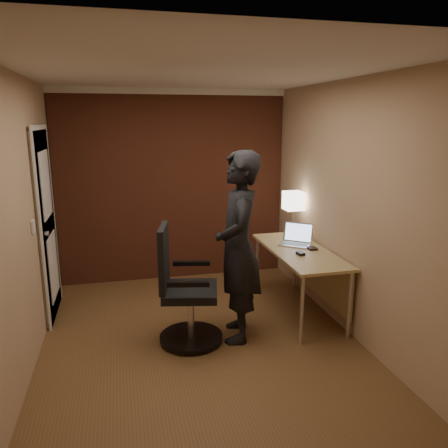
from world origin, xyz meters
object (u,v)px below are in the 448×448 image
at_px(mouse, 300,253).
at_px(office_chair, 183,293).
at_px(desk, 305,260).
at_px(person, 238,248).
at_px(laptop, 296,238).
at_px(desk_lamp, 293,201).
at_px(wallet, 312,248).

relative_size(mouse, office_chair, 0.09).
xyz_separation_m(desk, office_chair, (-1.41, -0.37, -0.10)).
bearing_deg(person, mouse, 117.67).
bearing_deg(laptop, desk, -85.55).
relative_size(desk, laptop, 3.58).
distance_m(mouse, office_chair, 1.31).
relative_size(desk_lamp, laptop, 1.28).
xyz_separation_m(desk_lamp, mouse, (-0.24, -0.80, -0.40)).
distance_m(desk_lamp, wallet, 0.76).
height_order(desk_lamp, office_chair, desk_lamp).
bearing_deg(person, office_chair, -79.54).
bearing_deg(desk_lamp, desk, -99.05).
relative_size(laptop, mouse, 4.19).
xyz_separation_m(laptop, person, (-0.85, -0.61, 0.13)).
bearing_deg(office_chair, laptop, 23.05).
xyz_separation_m(desk_lamp, office_chair, (-1.51, -0.99, -0.65)).
bearing_deg(laptop, office_chair, -156.95).
xyz_separation_m(wallet, office_chair, (-1.48, -0.35, -0.24)).
xyz_separation_m(wallet, person, (-0.94, -0.36, 0.18)).
relative_size(office_chair, person, 0.62).
bearing_deg(office_chair, desk, 14.87).
relative_size(desk_lamp, person, 0.29).
bearing_deg(desk, office_chair, -165.13).
xyz_separation_m(laptop, office_chair, (-1.40, -0.59, -0.29)).
distance_m(laptop, wallet, 0.27).
height_order(desk, person, person).
distance_m(desk_lamp, office_chair, 1.92).
relative_size(laptop, wallet, 3.81).
height_order(mouse, wallet, mouse).
xyz_separation_m(desk, person, (-0.87, -0.39, 0.32)).
bearing_deg(wallet, mouse, -142.61).
relative_size(laptop, person, 0.23).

